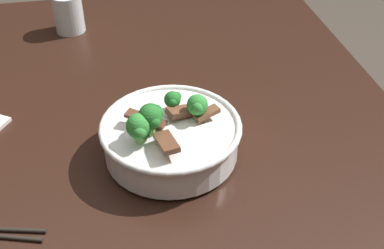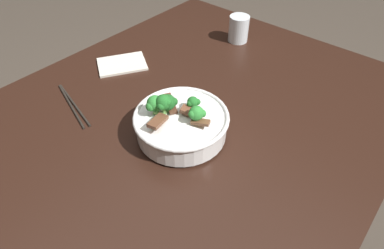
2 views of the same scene
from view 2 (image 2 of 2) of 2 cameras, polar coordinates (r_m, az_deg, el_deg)
ground at (r=1.62m, az=-0.81°, el=-20.71°), size 10.00×10.00×0.00m
dining_table at (r=1.04m, az=-1.19°, el=-3.38°), size 1.36×1.08×0.82m
rice_bowl at (r=0.85m, az=-2.01°, el=0.53°), size 0.25×0.25×0.13m
drinking_glass at (r=1.31m, az=8.23°, el=16.18°), size 0.08×0.08×0.10m
chopsticks_pair at (r=1.04m, az=-20.41°, el=3.28°), size 0.08×0.23×0.01m
folded_napkin at (r=1.19m, az=-12.30°, el=10.42°), size 0.20×0.19×0.01m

